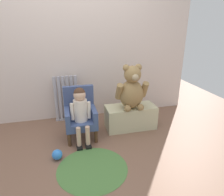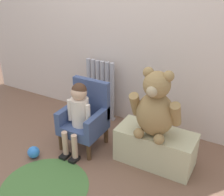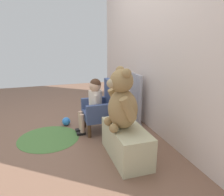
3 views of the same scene
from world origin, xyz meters
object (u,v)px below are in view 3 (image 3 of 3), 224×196
(large_teddy_bear, at_px, (122,102))
(child_figure, at_px, (94,98))
(floor_rug, at_px, (49,138))
(low_bench, at_px, (126,142))
(toy_ball, at_px, (66,121))
(radiator, at_px, (136,98))
(child_armchair, at_px, (102,108))

(large_teddy_bear, bearing_deg, child_figure, -170.11)
(floor_rug, bearing_deg, low_bench, 48.17)
(floor_rug, bearing_deg, toy_ball, 144.12)
(floor_rug, relative_size, toy_ball, 6.42)
(radiator, xyz_separation_m, low_bench, (0.88, -0.48, -0.19))
(child_figure, xyz_separation_m, large_teddy_bear, (0.71, 0.12, 0.14))
(large_teddy_bear, bearing_deg, child_armchair, -178.90)
(child_figure, relative_size, toy_ball, 6.10)
(radiator, relative_size, low_bench, 1.00)
(radiator, height_order, child_armchair, radiator)
(large_teddy_bear, bearing_deg, toy_ball, -156.01)
(radiator, relative_size, child_armchair, 1.06)
(child_armchair, bearing_deg, radiator, 105.98)
(radiator, distance_m, large_teddy_bear, 1.04)
(child_figure, height_order, toy_ball, child_figure)
(child_figure, xyz_separation_m, toy_ball, (-0.32, -0.33, -0.40))
(radiator, bearing_deg, child_armchair, -74.02)
(toy_ball, bearing_deg, radiator, 80.81)
(child_armchair, bearing_deg, large_teddy_bear, 1.10)
(low_bench, relative_size, toy_ball, 6.13)
(radiator, bearing_deg, floor_rug, -81.01)
(child_figure, xyz_separation_m, floor_rug, (0.04, -0.59, -0.45))
(radiator, height_order, child_figure, radiator)
(large_teddy_bear, xyz_separation_m, floor_rug, (-0.67, -0.71, -0.60))
(radiator, xyz_separation_m, floor_rug, (0.20, -1.24, -0.35))
(toy_ball, bearing_deg, child_figure, 46.52)
(floor_rug, bearing_deg, child_armchair, 93.36)
(child_armchair, height_order, low_bench, child_armchair)
(low_bench, height_order, floor_rug, low_bench)
(radiator, xyz_separation_m, child_armchair, (0.16, -0.54, -0.04))
(low_bench, bearing_deg, child_figure, -166.74)
(radiator, height_order, large_teddy_bear, large_teddy_bear)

